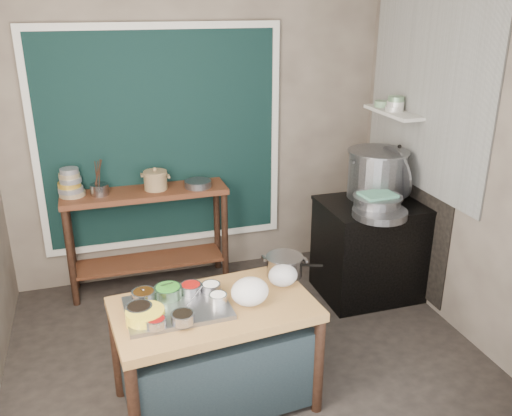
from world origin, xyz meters
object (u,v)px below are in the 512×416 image
object	(u,v)px
stove_block	(371,250)
stock_pot	(377,174)
ceramic_crock	(156,181)
yellow_basin	(145,317)
utensil_cup	(100,189)
condiment_tray	(177,308)
steamer	(377,204)
saucepan	(284,266)
back_counter	(149,239)
prep_table	(215,355)

from	to	relation	value
stove_block	stock_pot	xyz separation A→B (m)	(0.07, 0.14, 0.67)
ceramic_crock	stove_block	bearing A→B (deg)	-22.06
yellow_basin	ceramic_crock	bearing A→B (deg)	80.33
utensil_cup	ceramic_crock	size ratio (longest dim) A/B	0.72
condiment_tray	steamer	bearing A→B (deg)	24.47
condiment_tray	yellow_basin	world-z (taller)	yellow_basin
condiment_tray	saucepan	size ratio (longest dim) A/B	2.37
back_counter	stove_block	xyz separation A→B (m)	(1.90, -0.73, -0.05)
back_counter	condiment_tray	world-z (taller)	back_counter
condiment_tray	saucepan	xyz separation A→B (m)	(0.78, 0.23, 0.06)
stock_pot	yellow_basin	bearing A→B (deg)	-150.46
stove_block	yellow_basin	size ratio (longest dim) A/B	3.91
condiment_tray	utensil_cup	distance (m)	1.79
condiment_tray	steamer	distance (m)	2.01
saucepan	stock_pot	distance (m)	1.54
yellow_basin	utensil_cup	size ratio (longest dim) A/B	1.44
condiment_tray	stock_pot	size ratio (longest dim) A/B	1.15
stove_block	condiment_tray	bearing A→B (deg)	-152.23
back_counter	stock_pot	xyz separation A→B (m)	(1.97, -0.59, 0.62)
back_counter	steamer	size ratio (longest dim) A/B	3.45
utensil_cup	saucepan	bearing A→B (deg)	-52.50
prep_table	yellow_basin	world-z (taller)	yellow_basin
stove_block	yellow_basin	bearing A→B (deg)	-152.58
prep_table	stove_block	size ratio (longest dim) A/B	1.39
prep_table	stock_pot	size ratio (longest dim) A/B	2.29
back_counter	ceramic_crock	bearing A→B (deg)	-0.32
condiment_tray	yellow_basin	distance (m)	0.22
condiment_tray	yellow_basin	size ratio (longest dim) A/B	2.73
saucepan	stock_pot	bearing A→B (deg)	60.53
stove_block	stock_pot	bearing A→B (deg)	62.76
utensil_cup	stock_pot	world-z (taller)	stock_pot
ceramic_crock	saucepan	bearing A→B (deg)	-65.92
saucepan	ceramic_crock	xyz separation A→B (m)	(-0.67, 1.51, 0.20)
saucepan	ceramic_crock	bearing A→B (deg)	137.11
utensil_cup	ceramic_crock	distance (m)	0.48
saucepan	stock_pot	xyz separation A→B (m)	(1.20, 0.92, 0.27)
condiment_tray	ceramic_crock	size ratio (longest dim) A/B	2.85
prep_table	ceramic_crock	xyz separation A→B (m)	(-0.12, 1.75, 0.65)
prep_table	stock_pot	world-z (taller)	stock_pot
prep_table	back_counter	xyz separation A→B (m)	(-0.22, 1.75, 0.10)
yellow_basin	utensil_cup	world-z (taller)	utensil_cup
back_counter	stove_block	size ratio (longest dim) A/B	1.61
stove_block	utensil_cup	world-z (taller)	utensil_cup
yellow_basin	ceramic_crock	world-z (taller)	ceramic_crock
stove_block	utensil_cup	distance (m)	2.46
prep_table	saucepan	distance (m)	0.75
back_counter	saucepan	distance (m)	1.73
prep_table	stove_block	world-z (taller)	stove_block
prep_table	saucepan	size ratio (longest dim) A/B	4.72
condiment_tray	stock_pot	world-z (taller)	stock_pot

